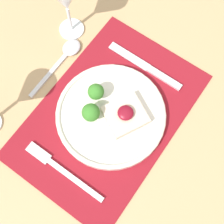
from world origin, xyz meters
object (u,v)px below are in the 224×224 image
object	(u,v)px
fork	(59,168)
spoon	(66,54)
knife	(150,69)
dinner_plate	(112,113)

from	to	relation	value
fork	spoon	world-z (taller)	spoon
fork	knife	size ratio (longest dim) A/B	1.00
fork	spoon	size ratio (longest dim) A/B	1.09
fork	knife	xyz separation A→B (m)	(0.32, -0.03, 0.00)
fork	dinner_plate	bearing A→B (deg)	-7.43
dinner_plate	knife	distance (m)	0.15
knife	spoon	world-z (taller)	spoon
dinner_plate	fork	xyz separation A→B (m)	(-0.17, 0.02, -0.01)
dinner_plate	fork	world-z (taller)	dinner_plate
spoon	knife	bearing A→B (deg)	-69.19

